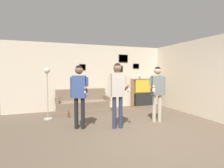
{
  "coord_description": "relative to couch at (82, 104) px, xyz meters",
  "views": [
    {
      "loc": [
        -2.2,
        -3.26,
        1.56
      ],
      "look_at": [
        -0.32,
        1.98,
        1.18
      ],
      "focal_mm": 28.0,
      "sensor_mm": 36.0,
      "label": 1
    }
  ],
  "objects": [
    {
      "name": "bookshelf",
      "position": [
        2.83,
        0.2,
        0.33
      ],
      "size": [
        1.08,
        0.3,
        1.25
      ],
      "color": "olive",
      "rests_on": "ground_plane"
    },
    {
      "name": "ground_plane",
      "position": [
        0.99,
        -3.56,
        -0.29
      ],
      "size": [
        20.0,
        20.0,
        0.0
      ],
      "primitive_type": "plane",
      "color": "brown"
    },
    {
      "name": "couch",
      "position": [
        0.0,
        0.0,
        0.0
      ],
      "size": [
        2.06,
        0.8,
        0.87
      ],
      "color": "#7A6651",
      "rests_on": "ground_plane"
    },
    {
      "name": "wall_back",
      "position": [
        0.99,
        0.42,
        1.07
      ],
      "size": [
        7.79,
        0.08,
        2.7
      ],
      "color": "beige",
      "rests_on": "ground_plane"
    },
    {
      "name": "floor_lamp",
      "position": [
        -1.28,
        -0.77,
        0.89
      ],
      "size": [
        0.28,
        0.28,
        1.71
      ],
      "color": "#ADA89E",
      "rests_on": "ground_plane"
    },
    {
      "name": "person_player_foreground_center",
      "position": [
        0.54,
        -2.4,
        0.84
      ],
      "size": [
        0.5,
        0.51,
        1.8
      ],
      "color": "#2D334C",
      "rests_on": "ground_plane"
    },
    {
      "name": "wall_right",
      "position": [
        3.72,
        -1.59,
        1.06
      ],
      "size": [
        0.06,
        6.35,
        2.7
      ],
      "color": "beige",
      "rests_on": "ground_plane"
    },
    {
      "name": "person_player_foreground_left",
      "position": [
        -0.45,
        -2.08,
        0.79
      ],
      "size": [
        0.47,
        0.57,
        1.74
      ],
      "color": "black",
      "rests_on": "ground_plane"
    },
    {
      "name": "bottle_on_floor",
      "position": [
        -0.61,
        -0.76,
        -0.19
      ],
      "size": [
        0.07,
        0.07,
        0.24
      ],
      "color": "brown",
      "rests_on": "ground_plane"
    },
    {
      "name": "person_watcher_holding_cup",
      "position": [
        1.92,
        -2.25,
        0.78
      ],
      "size": [
        0.56,
        0.4,
        1.73
      ],
      "color": "#B7AD99",
      "rests_on": "ground_plane"
    },
    {
      "name": "drinking_cup",
      "position": [
        2.65,
        0.2,
        1.01
      ],
      "size": [
        0.07,
        0.07,
        0.1
      ],
      "color": "blue",
      "rests_on": "bookshelf"
    }
  ]
}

